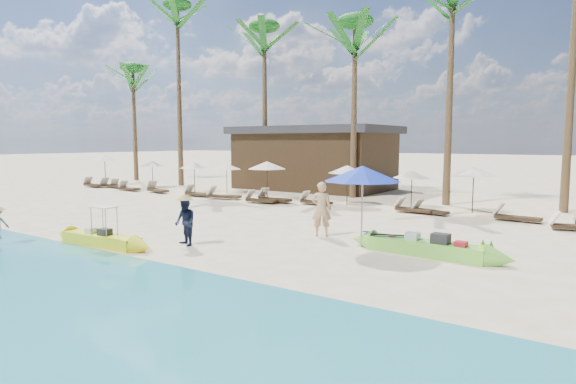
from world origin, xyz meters
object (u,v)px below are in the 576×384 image
Objects in this scene: green_canoe at (426,247)px; blue_umbrella at (362,174)px; tourist at (321,209)px; yellow_canoe at (101,239)px.

blue_umbrella reaches higher than green_canoe.
blue_umbrella is (1.93, -0.82, 1.34)m from tourist.
green_canoe is 4.06m from tourist.
tourist is at bearing 43.39° from yellow_canoe.
green_canoe is 2.14× the size of blue_umbrella.
green_canoe is 2.86× the size of tourist.
yellow_canoe is at bearing 22.24° from tourist.
yellow_canoe is (-8.85, -4.54, -0.03)m from green_canoe.
yellow_canoe is 7.26m from tourist.
blue_umbrella is at bearing 132.15° from tourist.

